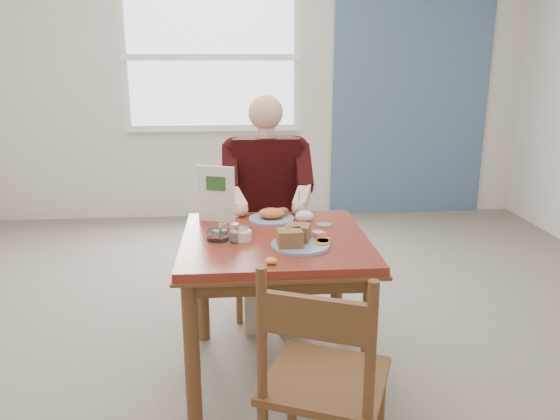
{
  "coord_description": "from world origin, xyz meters",
  "views": [
    {
      "loc": [
        -0.18,
        -2.53,
        1.59
      ],
      "look_at": [
        0.03,
        0.0,
        0.89
      ],
      "focal_mm": 35.0,
      "sensor_mm": 36.0,
      "label": 1
    }
  ],
  "objects": [
    {
      "name": "creamer",
      "position": [
        -0.28,
        -0.02,
        0.78
      ],
      "size": [
        0.11,
        0.11,
        0.05
      ],
      "color": "white",
      "rests_on": "table"
    },
    {
      "name": "shakers",
      "position": [
        -0.22,
        -0.06,
        0.8
      ],
      "size": [
        0.1,
        0.06,
        0.09
      ],
      "color": "white",
      "rests_on": "table"
    },
    {
      "name": "accent_panel",
      "position": [
        1.6,
        2.98,
        1.4
      ],
      "size": [
        1.6,
        0.02,
        2.8
      ],
      "primitive_type": "cube",
      "color": "#476183",
      "rests_on": "ground"
    },
    {
      "name": "diner",
      "position": [
        0.0,
        0.71,
        0.81
      ],
      "size": [
        0.53,
        0.56,
        1.39
      ],
      "color": "tan",
      "rests_on": "chair_far"
    },
    {
      "name": "near_plate",
      "position": [
        0.1,
        -0.15,
        0.78
      ],
      "size": [
        0.3,
        0.29,
        0.09
      ],
      "color": "white",
      "rests_on": "table"
    },
    {
      "name": "floor",
      "position": [
        0.0,
        0.0,
        0.0
      ],
      "size": [
        6.0,
        6.0,
        0.0
      ],
      "primitive_type": "plane",
      "color": "#695E55",
      "rests_on": "ground"
    },
    {
      "name": "menu",
      "position": [
        -0.29,
        0.29,
        0.9
      ],
      "size": [
        0.2,
        0.09,
        0.3
      ],
      "color": "white",
      "rests_on": "table"
    },
    {
      "name": "metal_dish",
      "position": [
        0.27,
        0.16,
        0.76
      ],
      "size": [
        0.1,
        0.1,
        0.01
      ],
      "primitive_type": "cylinder",
      "rotation": [
        0.0,
        0.0,
        -0.33
      ],
      "color": "silver",
      "rests_on": "table"
    },
    {
      "name": "chair_near",
      "position": [
        0.11,
        -0.85,
        0.48
      ],
      "size": [
        0.55,
        0.55,
        0.95
      ],
      "color": "brown",
      "rests_on": "ground"
    },
    {
      "name": "window",
      "position": [
        -0.4,
        2.97,
        1.6
      ],
      "size": [
        1.72,
        0.04,
        1.42
      ],
      "color": "white",
      "rests_on": "wall_back"
    },
    {
      "name": "napkin",
      "position": [
        0.17,
        0.24,
        0.78
      ],
      "size": [
        0.12,
        0.11,
        0.06
      ],
      "primitive_type": "ellipsoid",
      "rotation": [
        0.0,
        0.0,
        0.37
      ],
      "color": "white",
      "rests_on": "table"
    },
    {
      "name": "chair_far",
      "position": [
        0.0,
        0.8,
        0.48
      ],
      "size": [
        0.42,
        0.42,
        0.95
      ],
      "color": "brown",
      "rests_on": "ground"
    },
    {
      "name": "table",
      "position": [
        0.0,
        0.0,
        0.64
      ],
      "size": [
        0.92,
        0.92,
        0.75
      ],
      "color": "maroon",
      "rests_on": "ground"
    },
    {
      "name": "caddy",
      "position": [
        -0.16,
        -0.04,
        0.77
      ],
      "size": [
        0.1,
        0.1,
        0.07
      ],
      "color": "white",
      "rests_on": "table"
    },
    {
      "name": "lemon_wedge",
      "position": [
        -0.04,
        -0.37,
        0.76
      ],
      "size": [
        0.06,
        0.05,
        0.03
      ],
      "primitive_type": "ellipsoid",
      "rotation": [
        0.0,
        0.0,
        0.19
      ],
      "color": "gold",
      "rests_on": "table"
    },
    {
      "name": "wall_back",
      "position": [
        0.0,
        3.0,
        1.4
      ],
      "size": [
        5.5,
        0.0,
        5.5
      ],
      "primitive_type": "plane",
      "rotation": [
        1.57,
        0.0,
        0.0
      ],
      "color": "beige",
      "rests_on": "ground"
    },
    {
      "name": "far_plate",
      "position": [
        0.01,
        0.29,
        0.77
      ],
      "size": [
        0.32,
        0.32,
        0.07
      ],
      "color": "white",
      "rests_on": "table"
    }
  ]
}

